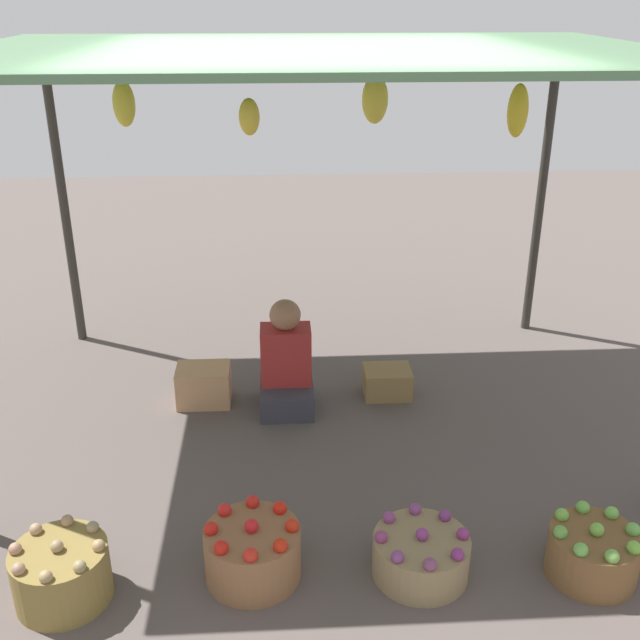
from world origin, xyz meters
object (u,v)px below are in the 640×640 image
vendor_person (286,367)px  basket_green_apples (593,553)px  basket_potatoes (62,573)px  basket_red_tomatoes (253,552)px  wooden_crate_near_vendor (204,385)px  wooden_crate_stacked_rear (387,382)px  basket_purple_onions (421,555)px

vendor_person → basket_green_apples: vendor_person is taller
basket_potatoes → basket_red_tomatoes: bearing=6.2°
basket_red_tomatoes → vendor_person: bearing=83.3°
basket_green_apples → wooden_crate_near_vendor: (-2.05, 1.81, 0.00)m
basket_potatoes → wooden_crate_stacked_rear: bearing=45.8°
vendor_person → basket_potatoes: (-1.09, -1.74, -0.15)m
wooden_crate_stacked_rear → wooden_crate_near_vendor: bearing=-178.5°
vendor_person → basket_green_apples: bearing=-49.7°
wooden_crate_near_vendor → wooden_crate_stacked_rear: 1.29m
basket_potatoes → basket_red_tomatoes: same height
basket_red_tomatoes → basket_green_apples: size_ratio=1.07×
basket_potatoes → wooden_crate_stacked_rear: 2.58m
basket_potatoes → basket_green_apples: 2.56m
basket_red_tomatoes → basket_purple_onions: (0.83, -0.03, -0.03)m
wooden_crate_stacked_rear → basket_green_apples: bearing=-67.6°
basket_red_tomatoes → wooden_crate_stacked_rear: size_ratio=1.43×
basket_red_tomatoes → wooden_crate_near_vendor: basket_red_tomatoes is taller
vendor_person → basket_purple_onions: size_ratio=1.63×
vendor_person → basket_red_tomatoes: bearing=-96.7°
basket_purple_onions → basket_potatoes: bearing=-177.8°
vendor_person → basket_potatoes: 2.06m
basket_purple_onions → wooden_crate_stacked_rear: (0.08, 1.79, -0.01)m
vendor_person → basket_potatoes: bearing=-122.0°
basket_green_apples → basket_potatoes: bearing=-179.8°
basket_red_tomatoes → wooden_crate_near_vendor: 1.76m
wooden_crate_near_vendor → vendor_person: bearing=-7.4°
basket_potatoes → wooden_crate_near_vendor: bearing=74.2°
basket_purple_onions → wooden_crate_near_vendor: 2.13m
wooden_crate_near_vendor → wooden_crate_stacked_rear: bearing=1.5°
wooden_crate_near_vendor → wooden_crate_stacked_rear: wooden_crate_near_vendor is taller
vendor_person → wooden_crate_stacked_rear: (0.71, 0.11, -0.20)m
basket_purple_onions → wooden_crate_stacked_rear: size_ratio=1.45×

